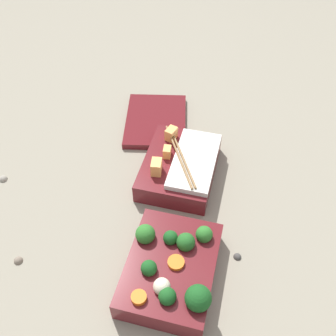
# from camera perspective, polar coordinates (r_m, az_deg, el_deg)

# --- Properties ---
(ground_plane) EXTENTS (3.00, 3.00, 0.00)m
(ground_plane) POSITION_cam_1_polar(r_m,az_deg,el_deg) (0.81, 1.23, -6.85)
(ground_plane) COLOR gray
(bento_tray_vegetable) EXTENTS (0.20, 0.16, 0.08)m
(bento_tray_vegetable) POSITION_cam_1_polar(r_m,az_deg,el_deg) (0.71, 0.55, -14.37)
(bento_tray_vegetable) COLOR maroon
(bento_tray_vegetable) RESTS_ON ground_plane
(bento_tray_rice) EXTENTS (0.20, 0.15, 0.08)m
(bento_tray_rice) POSITION_cam_1_polar(r_m,az_deg,el_deg) (0.86, 1.89, 0.30)
(bento_tray_rice) COLOR maroon
(bento_tray_rice) RESTS_ON ground_plane
(bento_lid) EXTENTS (0.22, 0.19, 0.02)m
(bento_lid) POSITION_cam_1_polar(r_m,az_deg,el_deg) (1.00, -1.77, 6.87)
(bento_lid) COLOR maroon
(bento_lid) RESTS_ON ground_plane
(pebble_0) EXTENTS (0.02, 0.02, 0.02)m
(pebble_0) POSITION_cam_1_polar(r_m,az_deg,el_deg) (0.94, -22.84, -1.34)
(pebble_0) COLOR gray
(pebble_0) RESTS_ON ground_plane
(pebble_1) EXTENTS (0.01, 0.01, 0.01)m
(pebble_1) POSITION_cam_1_polar(r_m,az_deg,el_deg) (0.76, 10.05, -12.47)
(pebble_1) COLOR #474442
(pebble_1) RESTS_ON ground_plane
(pebble_2) EXTENTS (0.02, 0.02, 0.02)m
(pebble_2) POSITION_cam_1_polar(r_m,az_deg,el_deg) (0.80, -20.95, -12.34)
(pebble_2) COLOR #7A6B5B
(pebble_2) RESTS_ON ground_plane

